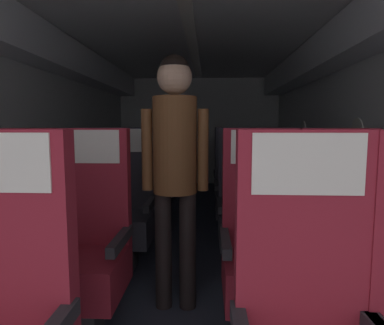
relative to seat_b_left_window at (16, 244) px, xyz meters
The scene contains 19 objects.
ground 1.81m from the seat_b_left_window, 56.20° to the left, with size 3.58×7.70×0.02m, color #2D3342.
fuselage_shell 2.27m from the seat_b_left_window, 60.59° to the left, with size 3.46×7.35×2.26m.
seat_b_left_window is the anchor object (origin of this frame).
seat_b_left_aisle 0.45m from the seat_b_left_window, ahead, with size 0.48×0.49×1.19m.
seat_b_right_aisle 1.93m from the seat_b_left_window, ahead, with size 0.48×0.49×1.19m.
seat_b_right_window 1.47m from the seat_b_left_window, ahead, with size 0.48×0.49×1.19m.
seat_c_left_window 0.90m from the seat_b_left_window, 89.35° to the left, with size 0.48×0.49×1.19m.
seat_c_left_aisle 0.99m from the seat_b_left_window, 62.40° to the left, with size 0.48×0.49×1.19m.
seat_c_right_aisle 2.11m from the seat_b_left_window, 25.13° to the left, with size 0.48×0.49×1.19m.
seat_c_right_window 1.72m from the seat_b_left_window, 30.81° to the left, with size 0.48×0.49×1.19m.
seat_d_left_window 1.80m from the seat_b_left_window, 90.00° to the left, with size 0.48×0.49×1.19m.
seat_d_left_aisle 1.84m from the seat_b_left_window, 75.48° to the left, with size 0.48×0.49×1.19m.
seat_d_right_aisle 2.62m from the seat_b_left_window, 42.62° to the left, with size 0.48×0.49×1.19m.
seat_d_right_window 2.31m from the seat_b_left_window, 50.49° to the left, with size 0.48×0.49×1.19m.
seat_e_left_window 2.70m from the seat_b_left_window, 90.02° to the left, with size 0.48×0.49×1.19m.
seat_e_left_aisle 2.73m from the seat_b_left_window, 80.29° to the left, with size 0.48×0.49×1.19m.
seat_e_right_aisle 3.31m from the seat_b_left_window, 54.37° to the left, with size 0.48×0.49×1.19m.
seat_e_right_window 3.06m from the seat_b_left_window, 61.10° to the left, with size 0.48×0.49×1.19m.
flight_attendant 1.10m from the seat_b_left_window, 13.45° to the left, with size 0.43×0.28×1.65m.
Camera 1 is at (0.19, 0.34, 1.20)m, focal length 30.83 mm.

